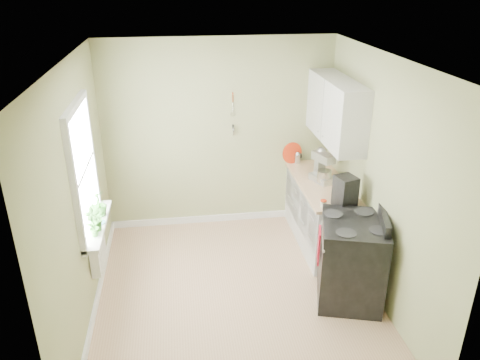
{
  "coord_description": "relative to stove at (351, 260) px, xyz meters",
  "views": [
    {
      "loc": [
        -0.58,
        -4.42,
        3.45
      ],
      "look_at": [
        0.12,
        0.55,
        1.21
      ],
      "focal_mm": 35.0,
      "sensor_mm": 36.0,
      "label": 1
    }
  ],
  "objects": [
    {
      "name": "coffee_maker",
      "position": [
        0.05,
        0.52,
        0.59
      ],
      "size": [
        0.27,
        0.29,
        0.38
      ],
      "color": "black",
      "rests_on": "countertop"
    },
    {
      "name": "stand_mixer",
      "position": [
        0.01,
        1.27,
        0.6
      ],
      "size": [
        0.32,
        0.4,
        0.43
      ],
      "color": "#B2B2B7",
      "rests_on": "countertop"
    },
    {
      "name": "stove",
      "position": [
        0.0,
        0.0,
        0.0
      ],
      "size": [
        0.9,
        0.96,
        1.11
      ],
      "color": "black",
      "rests_on": "floor"
    },
    {
      "name": "floor",
      "position": [
        -1.28,
        0.22,
        -0.51
      ],
      "size": [
        3.2,
        3.6,
        0.02
      ],
      "primitive_type": "cube",
      "color": "tan",
      "rests_on": "ground"
    },
    {
      "name": "red_tray",
      "position": [
        -0.23,
        1.94,
        0.57
      ],
      "size": [
        0.31,
        0.14,
        0.31
      ],
      "primitive_type": "cylinder",
      "rotation": [
        1.45,
        0.0,
        0.29
      ],
      "color": "red",
      "rests_on": "countertop"
    },
    {
      "name": "wall_right",
      "position": [
        0.33,
        0.22,
        0.85
      ],
      "size": [
        0.02,
        3.6,
        2.7
      ],
      "primitive_type": "cube",
      "color": "#999D6B",
      "rests_on": "floor"
    },
    {
      "name": "countertop",
      "position": [
        0.01,
        1.22,
        0.39
      ],
      "size": [
        0.64,
        1.6,
        0.04
      ],
      "primitive_type": "cube",
      "color": "tan",
      "rests_on": "base_cabinets"
    },
    {
      "name": "ceiling",
      "position": [
        -1.28,
        0.22,
        2.21
      ],
      "size": [
        3.2,
        3.6,
        0.02
      ],
      "primitive_type": "cube",
      "color": "white",
      "rests_on": "wall_back"
    },
    {
      "name": "wall_left",
      "position": [
        -2.89,
        0.22,
        0.85
      ],
      "size": [
        0.02,
        3.6,
        2.7
      ],
      "primitive_type": "cube",
      "color": "#999D6B",
      "rests_on": "floor"
    },
    {
      "name": "wall_utensils",
      "position": [
        -1.08,
        2.0,
        1.07
      ],
      "size": [
        0.02,
        0.14,
        0.58
      ],
      "color": "tan",
      "rests_on": "wall_back"
    },
    {
      "name": "plant_a",
      "position": [
        -2.78,
        0.24,
        0.57
      ],
      "size": [
        0.2,
        0.18,
        0.33
      ],
      "primitive_type": "imported",
      "rotation": [
        0.0,
        0.0,
        0.42
      ],
      "color": "#2F6B23",
      "rests_on": "window_sill"
    },
    {
      "name": "kettle",
      "position": [
        -0.15,
        1.94,
        0.5
      ],
      "size": [
        0.17,
        0.1,
        0.17
      ],
      "color": "silver",
      "rests_on": "countertop"
    },
    {
      "name": "radiator",
      "position": [
        -2.82,
        0.47,
        0.05
      ],
      "size": [
        0.12,
        0.5,
        0.35
      ],
      "primitive_type": "cube",
      "color": "white",
      "rests_on": "wall_left"
    },
    {
      "name": "wall_back",
      "position": [
        -1.28,
        2.03,
        0.85
      ],
      "size": [
        3.2,
        0.02,
        2.7
      ],
      "primitive_type": "cube",
      "color": "#999D6B",
      "rests_on": "floor"
    },
    {
      "name": "base_cabinets",
      "position": [
        0.02,
        1.22,
        -0.06
      ],
      "size": [
        0.6,
        1.6,
        0.87
      ],
      "primitive_type": "cube",
      "color": "silver",
      "rests_on": "floor"
    },
    {
      "name": "plant_b",
      "position": [
        -2.78,
        0.37,
        0.55
      ],
      "size": [
        0.21,
        0.2,
        0.29
      ],
      "primitive_type": "imported",
      "rotation": [
        0.0,
        0.0,
        2.4
      ],
      "color": "#2F6B23",
      "rests_on": "window_sill"
    },
    {
      "name": "plant_c",
      "position": [
        -2.78,
        0.7,
        0.55
      ],
      "size": [
        0.22,
        0.22,
        0.3
      ],
      "primitive_type": "imported",
      "rotation": [
        0.0,
        0.0,
        4.27
      ],
      "color": "#2F6B23",
      "rests_on": "window_sill"
    },
    {
      "name": "jar",
      "position": [
        -0.19,
        0.54,
        0.45
      ],
      "size": [
        0.08,
        0.08,
        0.08
      ],
      "color": "beige",
      "rests_on": "countertop"
    },
    {
      "name": "window_sill",
      "position": [
        -2.79,
        0.52,
        0.38
      ],
      "size": [
        0.18,
        1.14,
        0.04
      ],
      "primitive_type": "cube",
      "color": "white",
      "rests_on": "wall_left"
    },
    {
      "name": "upper_cabinets",
      "position": [
        0.15,
        1.32,
        1.35
      ],
      "size": [
        0.35,
        1.4,
        0.8
      ],
      "primitive_type": "cube",
      "color": "silver",
      "rests_on": "wall_right"
    },
    {
      "name": "window",
      "position": [
        -2.86,
        0.52,
        1.05
      ],
      "size": [
        0.06,
        1.14,
        1.44
      ],
      "color": "white",
      "rests_on": "wall_left"
    }
  ]
}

